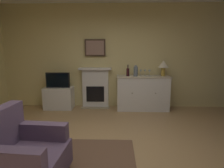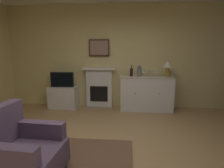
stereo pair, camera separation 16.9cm
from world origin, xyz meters
name	(u,v)px [view 2 (the right image)]	position (x,y,z in m)	size (l,w,h in m)	color
ground_plane	(108,163)	(0.00, 0.00, -0.05)	(6.19, 5.34, 0.10)	tan
wall_rear	(118,57)	(0.00, 2.64, 1.38)	(6.19, 0.06, 2.76)	#EAD68C
fireplace_unit	(99,88)	(-0.51, 2.51, 0.55)	(0.87, 0.30, 1.10)	white
framed_picture	(99,48)	(-0.51, 2.56, 1.63)	(0.55, 0.04, 0.45)	#473323
sideboard_cabinet	(146,93)	(0.76, 2.33, 0.45)	(1.37, 0.49, 0.91)	white
table_lamp	(168,65)	(1.27, 2.33, 1.19)	(0.26, 0.26, 0.40)	#B79338
wine_bottle	(131,72)	(0.36, 2.29, 1.01)	(0.08, 0.08, 0.29)	#331419
wine_glass_left	(144,71)	(0.69, 2.33, 1.03)	(0.07, 0.07, 0.16)	silver
wine_glass_center	(149,71)	(0.80, 2.33, 1.03)	(0.07, 0.07, 0.16)	silver
wine_glass_right	(153,72)	(0.91, 2.30, 1.03)	(0.07, 0.07, 0.16)	silver
vase_decorative	(139,71)	(0.56, 2.28, 1.05)	(0.11, 0.11, 0.28)	slate
tv_cabinet	(63,97)	(-1.49, 2.35, 0.29)	(0.75, 0.42, 0.59)	white
tv_set	(62,80)	(-1.49, 2.33, 0.79)	(0.62, 0.07, 0.40)	black
armchair	(20,152)	(-1.00, -0.51, 0.38)	(0.86, 0.83, 0.92)	#604C66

